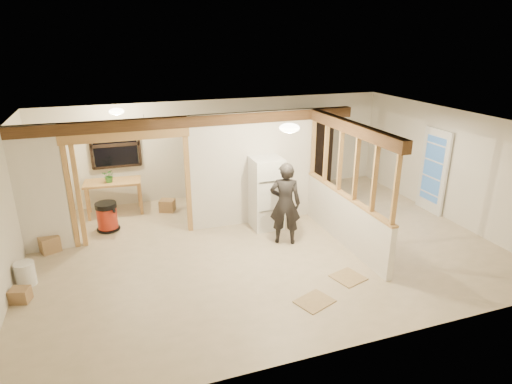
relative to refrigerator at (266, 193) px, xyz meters
name	(u,v)px	position (x,y,z in m)	size (l,w,h in m)	color
floor	(263,245)	(-0.38, -0.82, -0.79)	(9.00, 6.50, 0.01)	beige
ceiling	(264,123)	(-0.38, -0.82, 1.71)	(9.00, 6.50, 0.01)	white
wall_back	(221,148)	(-0.38, 2.43, 0.46)	(9.00, 0.01, 2.50)	silver
wall_front	(352,268)	(-0.38, -4.07, 0.46)	(9.00, 0.01, 2.50)	silver
wall_left	(1,217)	(-4.88, -0.82, 0.46)	(0.01, 6.50, 2.50)	silver
wall_right	(450,165)	(4.12, -0.82, 0.46)	(0.01, 6.50, 2.50)	silver
partition_left_stub	(40,190)	(-4.43, 0.38, 0.46)	(0.90, 0.12, 2.50)	silver
partition_center	(253,169)	(-0.18, 0.38, 0.46)	(2.80, 0.12, 2.50)	silver
doorway_frame	(131,188)	(-2.78, 0.38, 0.31)	(2.46, 0.14, 2.20)	tan
header_beam_back	(197,121)	(-1.38, 0.38, 1.59)	(7.00, 0.18, 0.22)	#53351C
header_beam_right	(351,128)	(1.22, -1.22, 1.59)	(0.18, 3.30, 0.22)	#53351C
pony_wall	(344,219)	(1.22, -1.22, -0.29)	(0.12, 3.20, 1.00)	silver
stud_partition	(348,164)	(1.22, -1.22, 0.87)	(0.14, 3.20, 1.32)	tan
window_back	(115,145)	(-2.98, 2.35, 0.76)	(1.12, 0.10, 1.10)	black
french_door	(433,171)	(4.04, -0.42, 0.21)	(0.12, 0.86, 2.00)	white
ceiling_dome_main	(289,128)	(-0.08, -1.32, 1.69)	(0.36, 0.36, 0.16)	#FFEABF
ceiling_dome_util	(116,111)	(-2.88, 1.48, 1.69)	(0.32, 0.32, 0.14)	#FFEABF
hanging_bulb	(145,130)	(-2.38, 0.78, 1.39)	(0.07, 0.07, 0.07)	#FFD88C
refrigerator	(266,193)	(0.00, 0.00, 0.00)	(0.65, 0.63, 1.58)	white
woman	(285,204)	(0.08, -0.85, 0.06)	(0.62, 0.41, 1.70)	#2B2625
work_table	(114,197)	(-3.14, 1.89, -0.38)	(1.28, 0.64, 0.81)	tan
potted_plant	(109,176)	(-3.19, 1.83, 0.18)	(0.29, 0.25, 0.32)	#2D642A
shop_vac	(107,216)	(-3.33, 0.95, -0.47)	(0.49, 0.49, 0.64)	#A32715
bookshelf	(313,151)	(2.20, 2.19, 0.22)	(1.01, 0.34, 2.01)	black
bucket	(25,274)	(-4.69, -0.88, -0.58)	(0.32, 0.32, 0.41)	white
box_util_a	(167,205)	(-1.95, 1.61, -0.64)	(0.34, 0.29, 0.29)	#977249
box_util_b	(49,244)	(-4.44, 0.31, -0.63)	(0.34, 0.34, 0.32)	#977249
box_front	(20,295)	(-4.71, -1.40, -0.67)	(0.29, 0.23, 0.23)	#977249
floor_panel_near	(348,277)	(0.61, -2.50, -0.78)	(0.49, 0.49, 0.02)	tan
floor_panel_far	(314,301)	(-0.28, -2.96, -0.78)	(0.56, 0.45, 0.02)	tan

